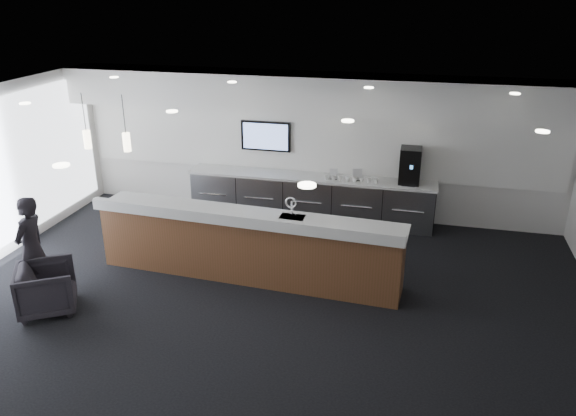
% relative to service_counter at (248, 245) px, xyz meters
% --- Properties ---
extents(ground, '(10.00, 10.00, 0.00)m').
position_rel_service_counter_xyz_m(ground, '(0.50, -0.99, -0.58)').
color(ground, black).
rests_on(ground, ground).
extents(ceiling, '(10.00, 8.00, 0.02)m').
position_rel_service_counter_xyz_m(ceiling, '(0.50, -0.99, 2.42)').
color(ceiling, black).
rests_on(ceiling, back_wall).
extents(back_wall, '(10.00, 0.02, 3.00)m').
position_rel_service_counter_xyz_m(back_wall, '(0.50, 3.01, 0.92)').
color(back_wall, white).
rests_on(back_wall, ground).
extents(soffit_bulkhead, '(10.00, 0.90, 0.70)m').
position_rel_service_counter_xyz_m(soffit_bulkhead, '(0.50, 2.56, 2.07)').
color(soffit_bulkhead, white).
rests_on(soffit_bulkhead, back_wall).
extents(alcove_panel, '(9.80, 0.06, 1.40)m').
position_rel_service_counter_xyz_m(alcove_panel, '(0.50, 2.98, 1.02)').
color(alcove_panel, white).
rests_on(alcove_panel, back_wall).
extents(back_credenza, '(5.06, 0.66, 0.95)m').
position_rel_service_counter_xyz_m(back_credenza, '(0.50, 2.65, -0.10)').
color(back_credenza, gray).
rests_on(back_credenza, ground).
extents(wall_tv, '(1.05, 0.08, 0.62)m').
position_rel_service_counter_xyz_m(wall_tv, '(-0.50, 2.91, 1.07)').
color(wall_tv, black).
rests_on(wall_tv, back_wall).
extents(pendant_left, '(0.12, 0.12, 0.30)m').
position_rel_service_counter_xyz_m(pendant_left, '(-1.90, -0.19, 1.67)').
color(pendant_left, '#FFEEC6').
rests_on(pendant_left, ceiling).
extents(pendant_right, '(0.12, 0.12, 0.30)m').
position_rel_service_counter_xyz_m(pendant_right, '(-2.60, -0.19, 1.67)').
color(pendant_right, '#FFEEC6').
rests_on(pendant_right, ceiling).
extents(ceiling_can_lights, '(7.00, 5.00, 0.02)m').
position_rel_service_counter_xyz_m(ceiling_can_lights, '(0.50, -0.99, 2.39)').
color(ceiling_can_lights, white).
rests_on(ceiling_can_lights, ceiling).
extents(service_counter, '(5.18, 1.15, 1.49)m').
position_rel_service_counter_xyz_m(service_counter, '(0.00, 0.00, 0.00)').
color(service_counter, brown).
rests_on(service_counter, ground).
extents(coffee_machine, '(0.40, 0.53, 0.70)m').
position_rel_service_counter_xyz_m(coffee_machine, '(2.46, 2.71, 0.72)').
color(coffee_machine, black).
rests_on(coffee_machine, back_credenza).
extents(info_sign_left, '(0.16, 0.03, 0.22)m').
position_rel_service_counter_xyz_m(info_sign_left, '(0.99, 2.56, 0.48)').
color(info_sign_left, silver).
rests_on(info_sign_left, back_credenza).
extents(info_sign_right, '(0.19, 0.06, 0.25)m').
position_rel_service_counter_xyz_m(info_sign_right, '(1.46, 2.58, 0.50)').
color(info_sign_right, silver).
rests_on(info_sign_right, back_credenza).
extents(armchair, '(1.11, 1.10, 0.74)m').
position_rel_service_counter_xyz_m(armchair, '(-2.60, -1.72, -0.21)').
color(armchair, black).
rests_on(armchair, ground).
extents(lounge_guest, '(0.41, 0.61, 1.65)m').
position_rel_service_counter_xyz_m(lounge_guest, '(-3.03, -1.38, 0.25)').
color(lounge_guest, black).
rests_on(lounge_guest, ground).
extents(cup_0, '(0.10, 0.10, 0.09)m').
position_rel_service_counter_xyz_m(cup_0, '(1.84, 2.51, 0.42)').
color(cup_0, white).
rests_on(cup_0, back_credenza).
extents(cup_1, '(0.14, 0.14, 0.09)m').
position_rel_service_counter_xyz_m(cup_1, '(1.70, 2.51, 0.42)').
color(cup_1, white).
rests_on(cup_1, back_credenza).
extents(cup_2, '(0.12, 0.12, 0.09)m').
position_rel_service_counter_xyz_m(cup_2, '(1.56, 2.51, 0.42)').
color(cup_2, white).
rests_on(cup_2, back_credenza).
extents(cup_3, '(0.13, 0.13, 0.09)m').
position_rel_service_counter_xyz_m(cup_3, '(1.42, 2.51, 0.42)').
color(cup_3, white).
rests_on(cup_3, back_credenza).
extents(cup_4, '(0.14, 0.14, 0.09)m').
position_rel_service_counter_xyz_m(cup_4, '(1.28, 2.51, 0.42)').
color(cup_4, white).
rests_on(cup_4, back_credenza).
extents(cup_5, '(0.11, 0.11, 0.09)m').
position_rel_service_counter_xyz_m(cup_5, '(1.14, 2.51, 0.42)').
color(cup_5, white).
rests_on(cup_5, back_credenza).
extents(cup_6, '(0.14, 0.14, 0.09)m').
position_rel_service_counter_xyz_m(cup_6, '(1.00, 2.51, 0.42)').
color(cup_6, white).
rests_on(cup_6, back_credenza).
extents(cup_7, '(0.12, 0.12, 0.09)m').
position_rel_service_counter_xyz_m(cup_7, '(0.86, 2.51, 0.42)').
color(cup_7, white).
rests_on(cup_7, back_credenza).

